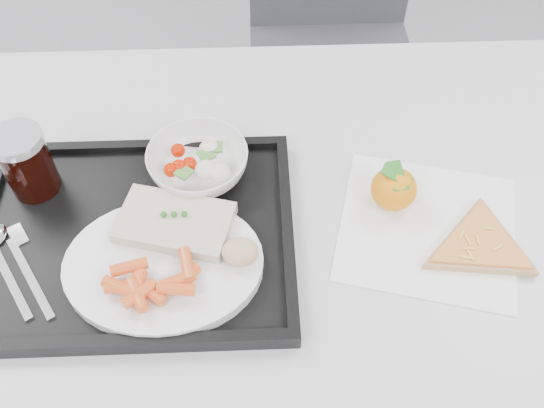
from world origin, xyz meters
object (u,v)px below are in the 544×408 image
Objects in this scene: dinner_plate at (164,265)px; pizza_slice at (480,245)px; table at (267,241)px; tray at (136,237)px; tangerine at (394,189)px; chair at (333,24)px; salad_bowl at (198,163)px; cola_glass at (26,161)px.

pizza_slice is (0.44, 0.02, -0.01)m from dinner_plate.
tray is at bearing -168.99° from table.
dinner_plate is at bearing -161.35° from tangerine.
table is 0.80m from chair.
chair reaches higher than salad_bowl.
pizza_slice is at bearing -11.31° from cola_glass.
tangerine is at bearing 8.02° from tray.
cola_glass reaches higher than tangerine.
table is 0.21m from tangerine.
chair is 8.61× the size of cola_glass.
chair is at bearing 97.35° from pizza_slice.
cola_glass is (-0.24, -0.02, 0.03)m from salad_bowl.
table is 0.32m from pizza_slice.
salad_bowl is (-0.29, -0.68, 0.25)m from chair.
salad_bowl is at bearing 51.59° from tray.
chair is 6.11× the size of salad_bowl.
cola_glass is 1.28× the size of tangerine.
chair is 0.87m from pizza_slice.
pizza_slice is (0.11, -0.09, -0.02)m from tangerine.
table is 0.16m from salad_bowl.
tray is 5.35× the size of tangerine.
table is 11.11× the size of cola_glass.
tangerine reaches higher than tray.
pizza_slice is at bearing -82.65° from chair.
dinner_plate reaches higher than tray.
pizza_slice is (0.49, -0.03, 0.00)m from tray.
cola_glass reaches higher than pizza_slice.
dinner_plate is 0.17m from salad_bowl.
table is 14.26× the size of tangerine.
salad_bowl is 1.81× the size of tangerine.
tray is at bearing -128.41° from salad_bowl.
chair is 3.44× the size of dinner_plate.
chair is 0.95m from dinner_plate.
tangerine is at bearing -11.45° from salad_bowl.
tangerine is 0.14m from pizza_slice.
dinner_plate is (-0.33, -0.85, 0.24)m from chair.
chair is at bearing 64.45° from tray.
tangerine reaches higher than table.
tray is at bearing -171.98° from tangerine.
pizza_slice reaches higher than table.
pizza_slice is (0.40, -0.14, -0.03)m from salad_bowl.
cola_glass reaches higher than tray.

